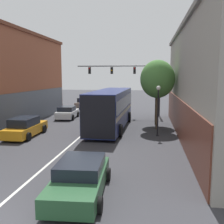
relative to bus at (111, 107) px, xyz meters
name	(u,v)px	position (x,y,z in m)	size (l,w,h in m)	color
lane_center_line	(85,133)	(-1.81, -2.34, -1.89)	(0.14, 40.20, 0.01)	silver
bus	(111,107)	(0.00, 0.00, 0.00)	(3.04, 11.14, 3.37)	navy
hatchback_foreground	(80,178)	(0.78, -13.35, -1.27)	(2.33, 4.63, 1.31)	#285633
parked_car_left_near	(85,103)	(-6.08, 14.63, -1.20)	(2.28, 4.72, 1.48)	slate
parked_car_left_mid	(26,127)	(-6.02, -4.30, -1.19)	(2.00, 4.68, 1.49)	orange
parked_car_left_far	(67,113)	(-5.54, 4.48, -1.25)	(2.17, 3.99, 1.35)	silver
traffic_signal_gantry	(130,76)	(1.11, 7.75, 2.71)	(9.78, 0.36, 6.10)	#333338
street_lamp	(158,106)	(4.07, -2.63, 0.46)	(0.33, 0.33, 3.90)	black
street_tree_near	(158,79)	(4.05, -0.02, 2.47)	(2.96, 2.66, 6.00)	brown
street_tree_far	(157,81)	(4.04, 2.27, 2.24)	(2.82, 2.53, 5.71)	#3D2D1E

